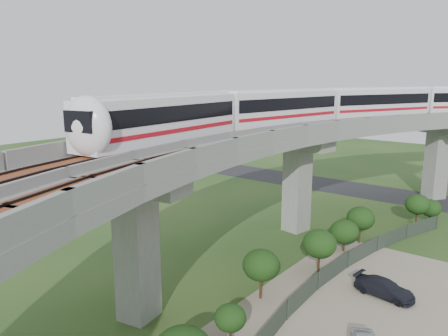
{
  "coord_description": "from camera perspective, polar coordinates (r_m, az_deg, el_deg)",
  "views": [
    {
      "loc": [
        21.01,
        -27.4,
        15.24
      ],
      "look_at": [
        -1.68,
        1.87,
        7.5
      ],
      "focal_mm": 35.0,
      "sensor_mm": 36.0,
      "label": 1
    }
  ],
  "objects": [
    {
      "name": "viaduct",
      "position": [
        32.92,
        5.62,
        0.91
      ],
      "size": [
        19.58,
        73.98,
        11.4
      ],
      "color": "#99968E",
      "rests_on": "ground"
    },
    {
      "name": "dirt_lot",
      "position": [
        30.43,
        20.39,
        -19.01
      ],
      "size": [
        18.0,
        26.0,
        0.04
      ],
      "primitive_type": "cube",
      "color": "gray",
      "rests_on": "ground"
    },
    {
      "name": "tree_0",
      "position": [
        51.32,
        25.37,
        -4.75
      ],
      "size": [
        2.18,
        2.18,
        2.56
      ],
      "color": "#382314",
      "rests_on": "ground"
    },
    {
      "name": "tree_6",
      "position": [
        26.27,
        0.82,
        -18.99
      ],
      "size": [
        1.85,
        1.85,
        2.59
      ],
      "color": "#382314",
      "rests_on": "ground"
    },
    {
      "name": "fence",
      "position": [
        32.98,
        14.32,
        -14.65
      ],
      "size": [
        3.87,
        38.73,
        1.5
      ],
      "color": "#2D382D",
      "rests_on": "ground"
    },
    {
      "name": "asphalt_road",
      "position": [
        62.99,
        17.16,
        -2.72
      ],
      "size": [
        60.0,
        8.0,
        0.03
      ],
      "primitive_type": "cube",
      "color": "#232326",
      "rests_on": "ground"
    },
    {
      "name": "tree_1",
      "position": [
        48.84,
        23.96,
        -4.36
      ],
      "size": [
        2.44,
        2.44,
        3.55
      ],
      "color": "#382314",
      "rests_on": "ground"
    },
    {
      "name": "ground",
      "position": [
        37.74,
        0.29,
        -12.01
      ],
      "size": [
        160.0,
        160.0,
        0.0
      ],
      "primitive_type": "plane",
      "color": "#25491D",
      "rests_on": "ground"
    },
    {
      "name": "tree_3",
      "position": [
        40.36,
        15.47,
        -8.04
      ],
      "size": [
        2.56,
        2.56,
        2.92
      ],
      "color": "#382314",
      "rests_on": "ground"
    },
    {
      "name": "tree_2",
      "position": [
        42.53,
        17.41,
        -6.29
      ],
      "size": [
        2.56,
        2.56,
        3.52
      ],
      "color": "#382314",
      "rests_on": "ground"
    },
    {
      "name": "tree_5",
      "position": [
        30.92,
        4.85,
        -12.52
      ],
      "size": [
        2.58,
        2.58,
        3.63
      ],
      "color": "#382314",
      "rests_on": "ground"
    },
    {
      "name": "metro_train",
      "position": [
        47.86,
        15.43,
        7.87
      ],
      "size": [
        21.08,
        58.8,
        3.64
      ],
      "color": "white",
      "rests_on": "ground"
    },
    {
      "name": "tree_4",
      "position": [
        35.46,
        12.38,
        -9.65
      ],
      "size": [
        2.65,
        2.65,
        3.57
      ],
      "color": "#382314",
      "rests_on": "ground"
    },
    {
      "name": "car_dark",
      "position": [
        33.87,
        20.23,
        -14.49
      ],
      "size": [
        4.38,
        2.19,
        1.22
      ],
      "primitive_type": "imported",
      "rotation": [
        0.0,
        0.0,
        1.45
      ],
      "color": "black",
      "rests_on": "dirt_lot"
    }
  ]
}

